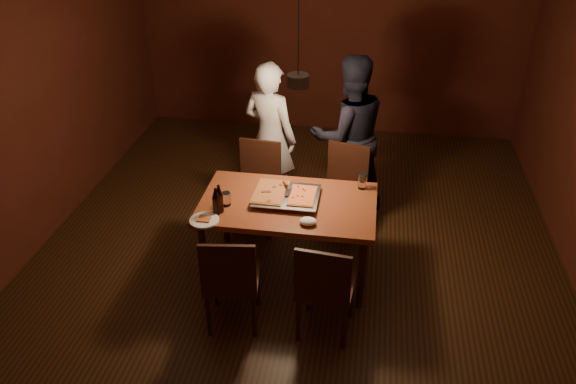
# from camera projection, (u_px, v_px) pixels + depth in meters

# --- Properties ---
(room_shell) EXTENTS (6.00, 6.00, 6.00)m
(room_shell) POSITION_uv_depth(u_px,v_px,m) (298.00, 121.00, 4.66)
(room_shell) COLOR #3C2210
(room_shell) RESTS_ON ground
(dining_table) EXTENTS (1.50, 0.90, 0.75)m
(dining_table) POSITION_uv_depth(u_px,v_px,m) (288.00, 209.00, 4.83)
(dining_table) COLOR brown
(dining_table) RESTS_ON floor
(chair_far_left) EXTENTS (0.45, 0.45, 0.49)m
(chair_far_left) POSITION_uv_depth(u_px,v_px,m) (258.00, 177.00, 5.60)
(chair_far_left) COLOR #38190F
(chair_far_left) RESTS_ON floor
(chair_far_right) EXTENTS (0.51, 0.51, 0.49)m
(chair_far_right) POSITION_uv_depth(u_px,v_px,m) (344.00, 181.00, 5.54)
(chair_far_right) COLOR #38190F
(chair_far_right) RESTS_ON floor
(chair_near_left) EXTENTS (0.47, 0.47, 0.49)m
(chair_near_left) POSITION_uv_depth(u_px,v_px,m) (230.00, 275.00, 4.29)
(chair_near_left) COLOR #38190F
(chair_near_left) RESTS_ON floor
(chair_near_right) EXTENTS (0.46, 0.46, 0.49)m
(chair_near_right) POSITION_uv_depth(u_px,v_px,m) (325.00, 283.00, 4.21)
(chair_near_right) COLOR #38190F
(chair_near_right) RESTS_ON floor
(pizza_tray) EXTENTS (0.57, 0.47, 0.05)m
(pizza_tray) POSITION_uv_depth(u_px,v_px,m) (287.00, 197.00, 4.82)
(pizza_tray) COLOR silver
(pizza_tray) RESTS_ON dining_table
(pizza_meat) EXTENTS (0.28, 0.43, 0.02)m
(pizza_meat) POSITION_uv_depth(u_px,v_px,m) (270.00, 192.00, 4.83)
(pizza_meat) COLOR maroon
(pizza_meat) RESTS_ON pizza_tray
(pizza_cheese) EXTENTS (0.22, 0.35, 0.02)m
(pizza_cheese) POSITION_uv_depth(u_px,v_px,m) (302.00, 196.00, 4.78)
(pizza_cheese) COLOR gold
(pizza_cheese) RESTS_ON pizza_tray
(spatula) EXTENTS (0.18, 0.26, 0.04)m
(spatula) POSITION_uv_depth(u_px,v_px,m) (289.00, 192.00, 4.82)
(spatula) COLOR silver
(spatula) RESTS_ON pizza_tray
(beer_bottle_a) EXTENTS (0.06, 0.06, 0.24)m
(beer_bottle_a) POSITION_uv_depth(u_px,v_px,m) (216.00, 201.00, 4.58)
(beer_bottle_a) COLOR black
(beer_bottle_a) RESTS_ON dining_table
(beer_bottle_b) EXTENTS (0.07, 0.07, 0.25)m
(beer_bottle_b) POSITION_uv_depth(u_px,v_px,m) (219.00, 199.00, 4.60)
(beer_bottle_b) COLOR black
(beer_bottle_b) RESTS_ON dining_table
(water_glass_left) EXTENTS (0.08, 0.08, 0.12)m
(water_glass_left) POSITION_uv_depth(u_px,v_px,m) (226.00, 199.00, 4.72)
(water_glass_left) COLOR silver
(water_glass_left) RESTS_ON dining_table
(water_glass_right) EXTENTS (0.07, 0.07, 0.15)m
(water_glass_right) POSITION_uv_depth(u_px,v_px,m) (362.00, 181.00, 4.96)
(water_glass_right) COLOR silver
(water_glass_right) RESTS_ON dining_table
(plate_slice) EXTENTS (0.24, 0.24, 0.03)m
(plate_slice) POSITION_uv_depth(u_px,v_px,m) (204.00, 220.00, 4.54)
(plate_slice) COLOR white
(plate_slice) RESTS_ON dining_table
(napkin) EXTENTS (0.14, 0.11, 0.06)m
(napkin) POSITION_uv_depth(u_px,v_px,m) (308.00, 221.00, 4.49)
(napkin) COLOR white
(napkin) RESTS_ON dining_table
(diner_white) EXTENTS (0.69, 0.57, 1.61)m
(diner_white) POSITION_uv_depth(u_px,v_px,m) (270.00, 138.00, 5.77)
(diner_white) COLOR silver
(diner_white) RESTS_ON floor
(diner_dark) EXTENTS (1.00, 0.90, 1.68)m
(diner_dark) POSITION_uv_depth(u_px,v_px,m) (349.00, 135.00, 5.73)
(diner_dark) COLOR black
(diner_dark) RESTS_ON floor
(pendant_lamp) EXTENTS (0.18, 0.18, 1.10)m
(pendant_lamp) POSITION_uv_depth(u_px,v_px,m) (298.00, 79.00, 4.47)
(pendant_lamp) COLOR black
(pendant_lamp) RESTS_ON ceiling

